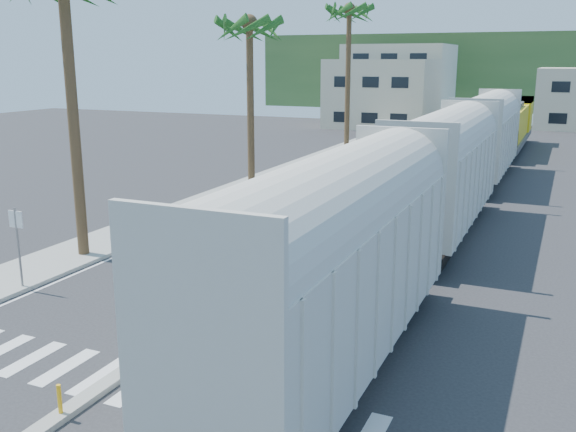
% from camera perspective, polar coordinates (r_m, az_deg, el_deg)
% --- Properties ---
extents(ground, '(140.00, 140.00, 0.00)m').
position_cam_1_polar(ground, '(18.96, -11.13, -11.48)').
color(ground, '#28282B').
rests_on(ground, ground).
extents(sidewalk, '(3.00, 90.00, 0.15)m').
position_cam_1_polar(sidewalk, '(43.86, -1.72, 3.35)').
color(sidewalk, gray).
rests_on(sidewalk, ground).
extents(rails, '(1.56, 100.00, 0.06)m').
position_cam_1_polar(rails, '(42.99, 16.58, 2.51)').
color(rails, black).
rests_on(rails, ground).
extents(median, '(0.45, 60.00, 0.85)m').
position_cam_1_polar(median, '(36.24, 7.04, 1.05)').
color(median, gray).
rests_on(median, ground).
extents(crosswalk, '(14.00, 2.20, 0.01)m').
position_cam_1_polar(crosswalk, '(17.54, -14.94, -13.86)').
color(crosswalk, silver).
rests_on(crosswalk, ground).
extents(lane_markings, '(9.42, 90.00, 0.01)m').
position_cam_1_polar(lane_markings, '(41.59, 6.22, 2.60)').
color(lane_markings, silver).
rests_on(lane_markings, ground).
extents(freight_train, '(3.00, 60.94, 5.85)m').
position_cam_1_polar(freight_train, '(35.78, 15.43, 5.08)').
color(freight_train, beige).
rests_on(freight_train, ground).
extents(palm_trees, '(3.50, 37.20, 13.75)m').
position_cam_1_polar(palm_trees, '(40.99, -2.74, 17.68)').
color(palm_trees, brown).
rests_on(palm_trees, ground).
extents(street_sign, '(0.60, 0.08, 3.00)m').
position_cam_1_polar(street_sign, '(24.32, -22.91, -1.70)').
color(street_sign, slate).
rests_on(street_sign, ground).
extents(buildings, '(38.00, 27.00, 10.00)m').
position_cam_1_polar(buildings, '(87.24, 13.07, 11.03)').
color(buildings, beige).
rests_on(buildings, ground).
extents(hillside, '(80.00, 20.00, 12.00)m').
position_cam_1_polar(hillside, '(114.41, 19.12, 12.03)').
color(hillside, '#385628').
rests_on(hillside, ground).
extents(car_lead, '(1.98, 4.45, 1.48)m').
position_cam_1_polar(car_lead, '(30.48, -3.99, -0.04)').
color(car_lead, '#11331E').
rests_on(car_lead, ground).
extents(car_second, '(1.77, 4.27, 1.37)m').
position_cam_1_polar(car_second, '(34.21, -1.15, 1.42)').
color(car_second, black).
rests_on(car_second, ground).
extents(car_third, '(2.44, 5.00, 1.39)m').
position_cam_1_polar(car_third, '(39.26, 2.89, 3.03)').
color(car_third, black).
rests_on(car_third, ground).
extents(car_rear, '(2.39, 4.68, 1.26)m').
position_cam_1_polar(car_rear, '(44.93, 5.88, 4.26)').
color(car_rear, '#A9ABAE').
rests_on(car_rear, ground).
extents(cyclist, '(2.13, 2.46, 2.34)m').
position_cam_1_polar(cyclist, '(18.47, -7.13, -9.54)').
color(cyclist, '#9EA0A5').
rests_on(cyclist, ground).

